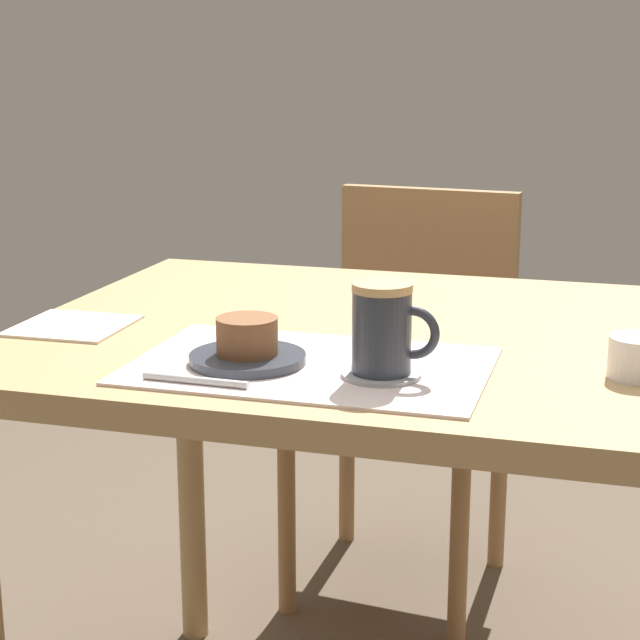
{
  "coord_description": "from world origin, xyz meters",
  "views": [
    {
      "loc": [
        0.29,
        -1.41,
        1.11
      ],
      "look_at": [
        -0.07,
        -0.17,
        0.79
      ],
      "focal_mm": 60.0,
      "sensor_mm": 36.0,
      "label": 1
    }
  ],
  "objects_px": {
    "pastry": "(247,336)",
    "pastry_plate": "(248,358)",
    "dining_table": "(402,391)",
    "sugar_bowl": "(638,357)",
    "wooden_chair": "(410,371)",
    "coffee_mug": "(384,328)"
  },
  "relations": [
    {
      "from": "pastry_plate",
      "to": "coffee_mug",
      "type": "height_order",
      "value": "coffee_mug"
    },
    {
      "from": "dining_table",
      "to": "sugar_bowl",
      "type": "xyz_separation_m",
      "value": [
        0.31,
        -0.14,
        0.11
      ]
    },
    {
      "from": "wooden_chair",
      "to": "sugar_bowl",
      "type": "bearing_deg",
      "value": 122.65
    },
    {
      "from": "pastry",
      "to": "pastry_plate",
      "type": "bearing_deg",
      "value": 90.0
    },
    {
      "from": "wooden_chair",
      "to": "pastry_plate",
      "type": "distance_m",
      "value": 0.98
    },
    {
      "from": "pastry_plate",
      "to": "coffee_mug",
      "type": "relative_size",
      "value": 1.34
    },
    {
      "from": "dining_table",
      "to": "sugar_bowl",
      "type": "relative_size",
      "value": 15.11
    },
    {
      "from": "dining_table",
      "to": "pastry_plate",
      "type": "relative_size",
      "value": 7.36
    },
    {
      "from": "pastry",
      "to": "sugar_bowl",
      "type": "relative_size",
      "value": 1.08
    },
    {
      "from": "pastry_plate",
      "to": "coffee_mug",
      "type": "xyz_separation_m",
      "value": [
        0.17,
        -0.01,
        0.05
      ]
    },
    {
      "from": "dining_table",
      "to": "pastry",
      "type": "height_order",
      "value": "pastry"
    },
    {
      "from": "wooden_chair",
      "to": "dining_table",
      "type": "bearing_deg",
      "value": 105.5
    },
    {
      "from": "wooden_chair",
      "to": "pastry_plate",
      "type": "bearing_deg",
      "value": 94.09
    },
    {
      "from": "pastry_plate",
      "to": "sugar_bowl",
      "type": "distance_m",
      "value": 0.47
    },
    {
      "from": "pastry_plate",
      "to": "coffee_mug",
      "type": "bearing_deg",
      "value": -2.24
    },
    {
      "from": "dining_table",
      "to": "coffee_mug",
      "type": "xyz_separation_m",
      "value": [
        0.03,
        -0.23,
        0.15
      ]
    },
    {
      "from": "coffee_mug",
      "to": "sugar_bowl",
      "type": "height_order",
      "value": "coffee_mug"
    },
    {
      "from": "dining_table",
      "to": "pastry",
      "type": "xyz_separation_m",
      "value": [
        -0.15,
        -0.23,
        0.13
      ]
    },
    {
      "from": "dining_table",
      "to": "wooden_chair",
      "type": "height_order",
      "value": "wooden_chair"
    },
    {
      "from": "pastry_plate",
      "to": "pastry",
      "type": "distance_m",
      "value": 0.03
    },
    {
      "from": "pastry_plate",
      "to": "pastry",
      "type": "relative_size",
      "value": 1.9
    },
    {
      "from": "wooden_chair",
      "to": "pastry",
      "type": "height_order",
      "value": "wooden_chair"
    }
  ]
}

